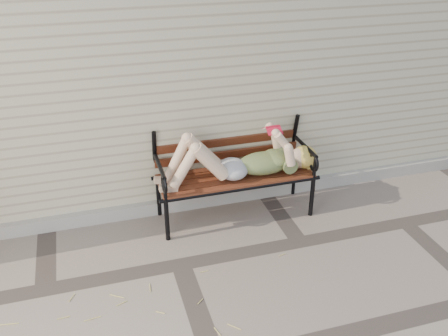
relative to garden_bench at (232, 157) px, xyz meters
name	(u,v)px	position (x,y,z in m)	size (l,w,h in m)	color
ground	(181,264)	(-0.77, -0.80, -0.66)	(80.00, 80.00, 0.00)	#75635A
house_wall	(129,38)	(-0.77, 2.20, 0.84)	(8.00, 4.00, 3.00)	#C3B999
foundation_strip	(162,206)	(-0.77, 0.17, -0.59)	(8.00, 0.10, 0.15)	#9A968B
garden_bench	(232,157)	(0.00, 0.00, 0.00)	(1.83, 0.73, 1.19)	black
reading_woman	(238,160)	(0.01, -0.15, 0.04)	(1.73, 0.39, 0.54)	#092C43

